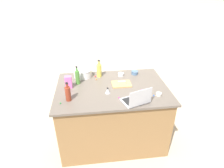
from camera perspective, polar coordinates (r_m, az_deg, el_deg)
ground_plane at (r=3.17m, az=0.00°, el=-15.22°), size 12.00×12.00×0.00m
wall_back at (r=4.29m, az=-3.30°, el=16.71°), size 8.00×0.10×2.60m
island_counter at (r=2.87m, az=0.00°, el=-8.74°), size 1.53×1.06×0.90m
laptop at (r=2.29m, az=7.40°, el=-4.64°), size 0.36×0.32×0.22m
mixing_bowl_large at (r=2.92m, az=-8.75°, el=3.44°), size 0.28×0.28×0.12m
bottle_olive at (r=2.70m, az=-10.29°, el=2.10°), size 0.06×0.06×0.26m
bottle_soy at (r=2.35m, az=-13.04°, el=-2.76°), size 0.07×0.07×0.25m
bottle_oil at (r=2.87m, az=-3.87°, el=4.18°), size 0.07×0.07×0.26m
cutting_board at (r=2.68m, az=2.84°, el=-0.00°), size 0.27×0.20×0.02m
butter_stick_left at (r=2.67m, az=2.92°, el=0.51°), size 0.11×0.04×0.04m
ramekin_small at (r=2.93m, az=2.69°, el=2.87°), size 0.08×0.08×0.04m
ramekin_medium at (r=2.99m, az=6.81°, el=3.41°), size 0.10×0.10×0.05m
ramekin_wide at (r=2.50m, az=13.82°, el=-3.00°), size 0.07×0.07×0.04m
kitchen_timer at (r=2.47m, az=-1.31°, el=-2.00°), size 0.07×0.07×0.08m
candy_bag at (r=2.63m, az=-12.90°, el=0.54°), size 0.09×0.06×0.17m
candy_0 at (r=2.58m, az=8.93°, el=-1.69°), size 0.01×0.01×0.01m
candy_1 at (r=2.48m, az=12.39°, el=-3.38°), size 0.02×0.02×0.02m
candy_2 at (r=2.36m, az=-15.18°, el=-5.58°), size 0.02×0.02×0.02m
candy_3 at (r=2.83m, az=-12.31°, el=0.96°), size 0.02×0.02×0.02m
candy_4 at (r=2.90m, az=-5.05°, el=2.33°), size 0.02×0.02×0.02m
candy_5 at (r=2.38m, az=2.08°, el=-4.12°), size 0.02×0.02×0.02m
candy_6 at (r=2.81m, az=-4.70°, el=1.37°), size 0.02×0.02×0.02m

